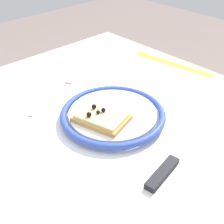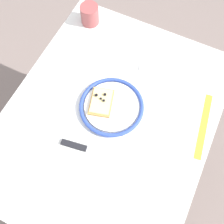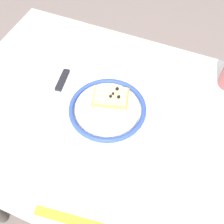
% 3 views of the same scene
% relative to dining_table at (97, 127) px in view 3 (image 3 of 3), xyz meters
% --- Properties ---
extents(ground_plane, '(6.00, 6.00, 0.00)m').
position_rel_dining_table_xyz_m(ground_plane, '(0.00, 0.00, -0.63)').
color(ground_plane, gray).
extents(dining_table, '(0.90, 0.72, 0.72)m').
position_rel_dining_table_xyz_m(dining_table, '(0.00, 0.00, 0.00)').
color(dining_table, white).
rests_on(dining_table, ground_plane).
extents(plate, '(0.23, 0.23, 0.02)m').
position_rel_dining_table_xyz_m(plate, '(-0.04, -0.01, 0.11)').
color(plate, white).
rests_on(plate, dining_table).
extents(pizza_slice_near, '(0.13, 0.10, 0.03)m').
position_rel_dining_table_xyz_m(pizza_slice_near, '(-0.03, -0.05, 0.12)').
color(pizza_slice_near, tan).
rests_on(pizza_slice_near, plate).
extents(knife, '(0.06, 0.24, 0.01)m').
position_rel_dining_table_xyz_m(knife, '(0.14, -0.03, 0.10)').
color(knife, silver).
rests_on(knife, dining_table).
extents(fork, '(0.09, 0.19, 0.00)m').
position_rel_dining_table_xyz_m(fork, '(-0.21, -0.04, 0.10)').
color(fork, beige).
rests_on(fork, dining_table).
extents(measuring_tape, '(0.25, 0.06, 0.00)m').
position_rel_dining_table_xyz_m(measuring_tape, '(-0.11, 0.31, 0.10)').
color(measuring_tape, yellow).
rests_on(measuring_tape, dining_table).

